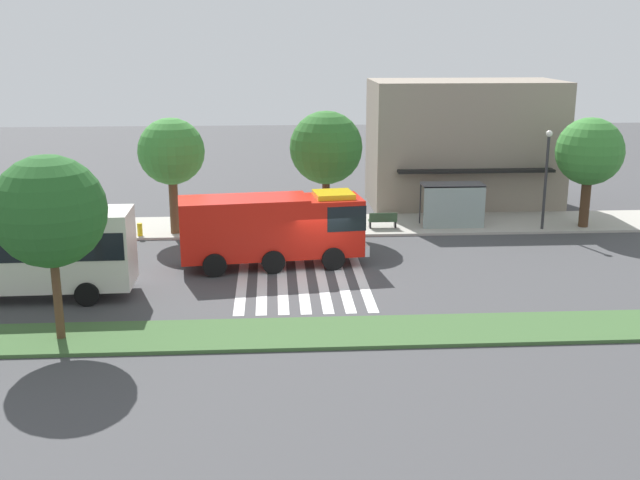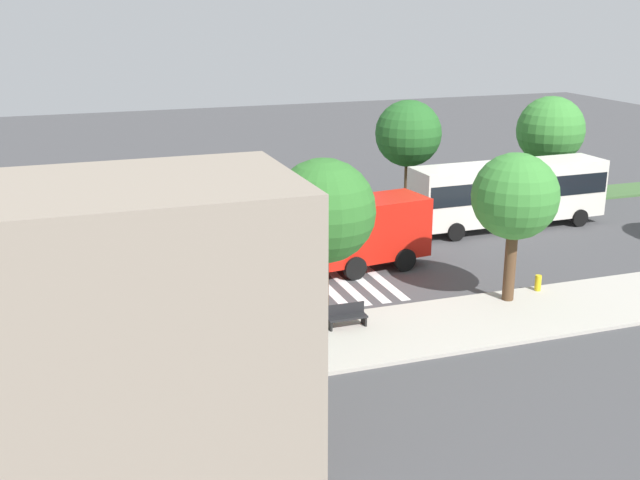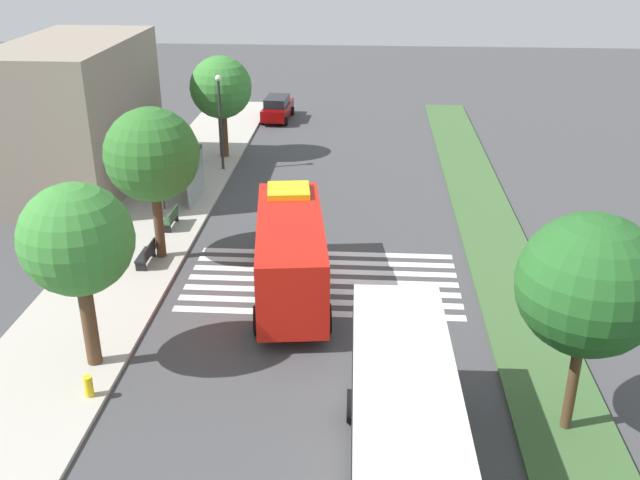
# 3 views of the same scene
# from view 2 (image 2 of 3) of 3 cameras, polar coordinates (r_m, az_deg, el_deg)

# --- Properties ---
(ground_plane) EXTENTS (120.00, 120.00, 0.00)m
(ground_plane) POSITION_cam_2_polar(r_m,az_deg,el_deg) (37.53, -2.59, -2.17)
(ground_plane) COLOR #424244
(sidewalk) EXTENTS (60.00, 4.91, 0.14)m
(sidewalk) POSITION_cam_2_polar(r_m,az_deg,el_deg) (29.85, 2.32, -7.25)
(sidewalk) COLOR #ADA89E
(sidewalk) RESTS_ON ground_plane
(median_strip) EXTENTS (60.00, 3.00, 0.14)m
(median_strip) POSITION_cam_2_polar(r_m,az_deg,el_deg) (44.66, -5.49, 1.02)
(median_strip) COLOR #3D6033
(median_strip) RESTS_ON ground_plane
(crosswalk) EXTENTS (5.85, 11.27, 0.01)m
(crosswalk) POSITION_cam_2_polar(r_m,az_deg,el_deg) (37.83, -1.04, -1.99)
(crosswalk) COLOR silver
(crosswalk) RESTS_ON ground_plane
(fire_truck) EXTENTS (9.08, 3.61, 3.50)m
(fire_truck) POSITION_cam_2_polar(r_m,az_deg,el_deg) (36.49, 1.13, 0.50)
(fire_truck) COLOR red
(fire_truck) RESTS_ON ground_plane
(transit_bus) EXTENTS (11.58, 3.04, 3.70)m
(transit_bus) POSITION_cam_2_polar(r_m,az_deg,el_deg) (45.19, 13.64, 3.57)
(transit_bus) COLOR silver
(transit_bus) RESTS_ON ground_plane
(bus_stop_shelter) EXTENTS (3.50, 1.40, 2.46)m
(bus_stop_shelter) POSITION_cam_2_polar(r_m,az_deg,el_deg) (28.40, -13.47, -5.06)
(bus_stop_shelter) COLOR #4C4C51
(bus_stop_shelter) RESTS_ON sidewalk
(bench_near_shelter) EXTENTS (1.60, 0.50, 0.90)m
(bench_near_shelter) POSITION_cam_2_polar(r_m,az_deg,el_deg) (29.48, -5.51, -6.54)
(bench_near_shelter) COLOR #2D472D
(bench_near_shelter) RESTS_ON sidewalk
(bench_west_of_shelter) EXTENTS (1.60, 0.50, 0.90)m
(bench_west_of_shelter) POSITION_cam_2_polar(r_m,az_deg,el_deg) (30.60, 1.94, -5.55)
(bench_west_of_shelter) COLOR black
(bench_west_of_shelter) RESTS_ON sidewalk
(storefront_building) EXTENTS (11.90, 6.75, 7.98)m
(storefront_building) POSITION_cam_2_polar(r_m,az_deg,el_deg) (21.51, -17.43, -6.66)
(storefront_building) COLOR gray
(storefront_building) RESTS_ON ground_plane
(sidewalk_tree_west) EXTENTS (3.60, 3.60, 6.35)m
(sidewalk_tree_west) POSITION_cam_2_polar(r_m,az_deg,el_deg) (33.06, 14.08, 3.04)
(sidewalk_tree_west) COLOR #513823
(sidewalk_tree_west) RESTS_ON sidewalk
(sidewalk_tree_center) EXTENTS (3.99, 3.99, 6.67)m
(sidewalk_tree_center) POSITION_cam_2_polar(r_m,az_deg,el_deg) (29.34, 0.26, 2.11)
(sidewalk_tree_center) COLOR #47301E
(sidewalk_tree_center) RESTS_ON sidewalk
(median_tree_far_west) EXTENTS (4.31, 4.31, 6.52)m
(median_tree_far_west) POSITION_cam_2_polar(r_m,az_deg,el_deg) (52.12, 16.51, 7.68)
(median_tree_far_west) COLOR #47301E
(median_tree_far_west) RESTS_ON median_strip
(median_tree_west) EXTENTS (3.96, 3.96, 6.69)m
(median_tree_west) POSITION_cam_2_polar(r_m,az_deg,el_deg) (46.98, 6.48, 7.74)
(median_tree_west) COLOR #513823
(median_tree_west) RESTS_ON median_strip
(fire_hydrant) EXTENTS (0.28, 0.28, 0.70)m
(fire_hydrant) POSITION_cam_2_polar(r_m,az_deg,el_deg) (35.64, 15.66, -3.04)
(fire_hydrant) COLOR gold
(fire_hydrant) RESTS_ON sidewalk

